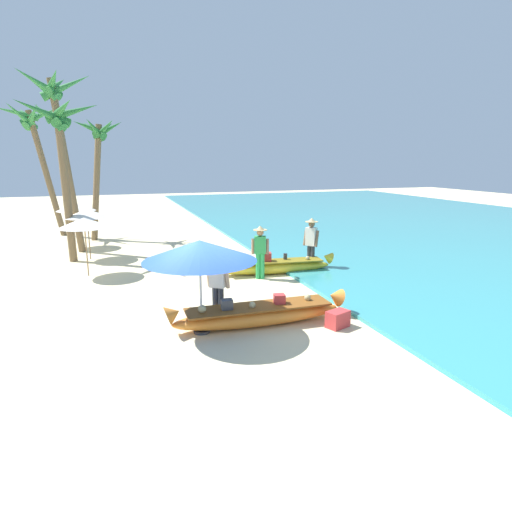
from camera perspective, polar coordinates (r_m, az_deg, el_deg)
name	(u,v)px	position (r m, az deg, el deg)	size (l,w,h in m)	color
ground_plane	(208,324)	(10.23, -6.24, -8.87)	(80.00, 80.00, 0.00)	beige
sea	(470,233)	(24.83, 26.23, 2.74)	(24.00, 56.00, 0.10)	teal
boat_orange_foreground	(259,314)	(10.04, 0.35, -7.61)	(4.28, 0.78, 0.75)	orange
boat_yellow_midground	(273,266)	(14.48, 2.27, -1.34)	(4.23, 1.03, 0.72)	yellow
person_vendor_hatted	(260,248)	(13.69, 0.55, 1.01)	(0.58, 0.44, 1.70)	green
person_tourist_customer	(218,284)	(10.23, -5.02, -3.66)	(0.56, 0.46, 1.56)	#333842
person_vendor_assistant	(311,240)	(15.08, 7.24, 2.13)	(0.48, 0.57, 1.78)	#333842
patio_umbrella_large	(200,251)	(9.25, -7.40, 0.68)	(2.44, 2.44, 2.06)	#B7B7BC
parasol_row_0	(84,223)	(14.95, -21.57, 4.07)	(1.60, 1.60, 1.91)	#8E6B47
parasol_row_1	(87,213)	(17.52, -21.26, 5.22)	(1.60, 1.60, 1.91)	#8E6B47
parasol_row_2	(76,207)	(20.06, -22.51, 5.95)	(1.60, 1.60, 1.91)	#8E6B47
palm_tree_tall_inland	(60,134)	(17.21, -24.31, 14.36)	(2.80, 2.67, 5.79)	brown
palm_tree_leaning_seaward	(57,113)	(19.06, -24.65, 16.68)	(2.73, 2.37, 7.04)	brown
palm_tree_mid_cluster	(98,143)	(21.62, -19.94, 13.70)	(2.24, 2.30, 5.57)	brown
palm_tree_far_behind	(33,131)	(23.69, -27.12, 14.35)	(2.91, 2.63, 6.31)	brown
cooler_box	(338,319)	(10.11, 10.65, -8.12)	(0.51, 0.33, 0.38)	#C63838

